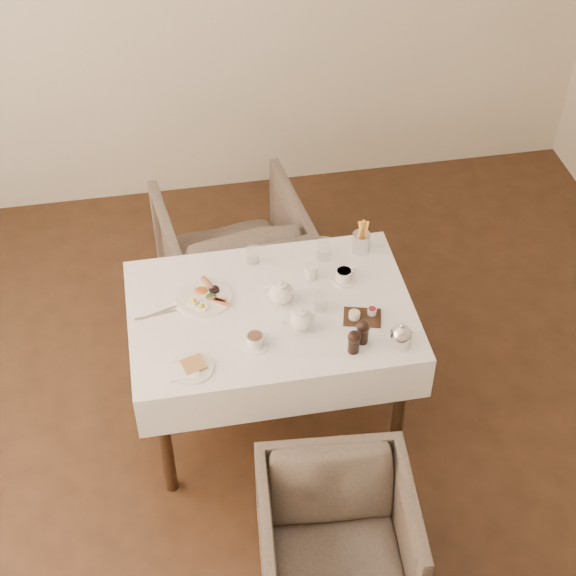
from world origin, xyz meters
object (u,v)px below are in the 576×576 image
Objects in this scene: breakfast_plate at (204,296)px; teapot_centre at (281,292)px; table at (271,327)px; armchair_far at (233,254)px; armchair_near at (337,539)px.

breakfast_plate is 1.62× the size of teapot_centre.
table is 5.00× the size of breakfast_plate.
table is 0.19m from teapot_centre.
breakfast_plate is (-0.29, 0.12, 0.13)m from table.
armchair_far is 3.01× the size of breakfast_plate.
armchair_near is 1.09m from teapot_centre.
armchair_near is at bearing -62.02° from teapot_centre.
table is 0.99m from armchair_near.
table is at bearing -123.82° from teapot_centre.
teapot_centre reaches higher than breakfast_plate.
armchair_near is 0.84× the size of armchair_far.
armchair_near is at bearing -82.96° from table.
teapot_centre is (0.12, -0.84, 0.47)m from armchair_far.
breakfast_plate reaches higher than armchair_near.
table is at bearing -21.42° from breakfast_plate.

